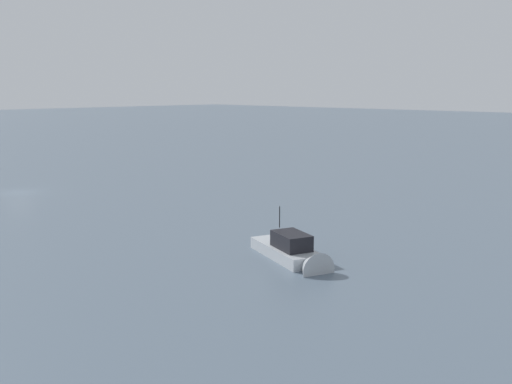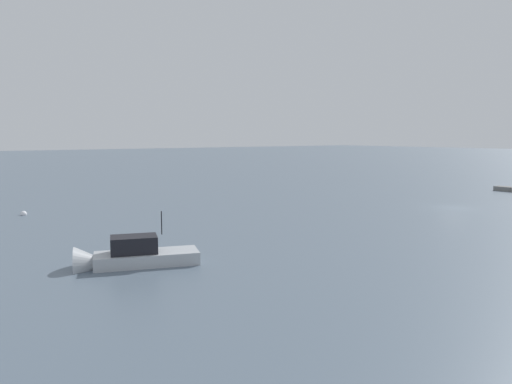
{
  "view_description": "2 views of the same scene",
  "coord_description": "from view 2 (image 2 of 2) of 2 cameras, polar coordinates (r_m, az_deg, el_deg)",
  "views": [
    {
      "loc": [
        26.04,
        60.7,
        10.95
      ],
      "look_at": [
        -7.56,
        28.02,
        2.59
      ],
      "focal_mm": 40.76,
      "sensor_mm": 36.0,
      "label": 1
    },
    {
      "loc": [
        -29.02,
        48.51,
        7.79
      ],
      "look_at": [
        7.22,
        21.26,
        2.56
      ],
      "focal_mm": 34.32,
      "sensor_mm": 36.0,
      "label": 2
    }
  ],
  "objects": [
    {
      "name": "mooring_buoy_mid",
      "position": [
        53.42,
        -25.47,
        -2.34
      ],
      "size": [
        0.62,
        0.62,
        0.62
      ],
      "color": "white",
      "rests_on": "ground_plane"
    },
    {
      "name": "ground_plane",
      "position": [
        57.06,
        21.97,
        -1.75
      ],
      "size": [
        500.0,
        500.0,
        0.0
      ],
      "primitive_type": "plane",
      "color": "slate"
    },
    {
      "name": "motorboat_grey_mid",
      "position": [
        30.64,
        -14.85,
        -7.55
      ],
      "size": [
        4.63,
        7.58,
        4.07
      ],
      "rotation": [
        0.0,
        0.0,
        5.93
      ],
      "color": "#ADB2B7",
      "rests_on": "ground_plane"
    }
  ]
}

